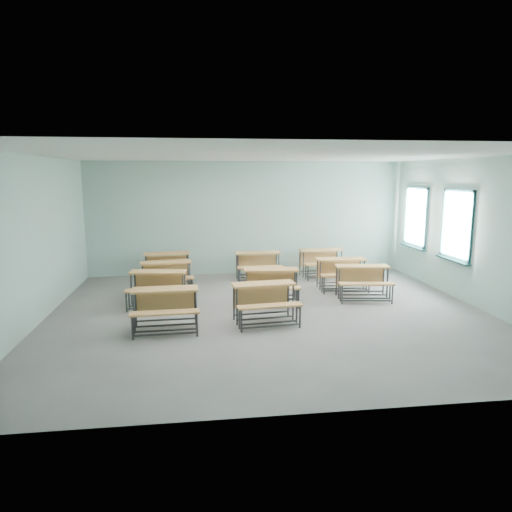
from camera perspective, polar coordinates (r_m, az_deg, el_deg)
The scene contains 11 objects.
room at distance 9.17m, azimuth 2.26°, elevation 2.44°, with size 9.04×8.04×3.24m.
desk_unit_r0c0 at distance 8.56m, azimuth -11.28°, elevation -5.77°, with size 1.24×0.86×0.76m.
desk_unit_r0c1 at distance 8.80m, azimuth 1.11°, elevation -5.13°, with size 1.29×0.93×0.76m.
desk_unit_r1c0 at distance 10.12m, azimuth -12.23°, elevation -3.33°, with size 1.30×0.95×0.76m.
desk_unit_r1c1 at distance 10.13m, azimuth 1.94°, elevation -3.09°, with size 1.28×0.92×0.76m.
desk_unit_r1c2 at distance 10.77m, azimuth 13.22°, elevation -2.56°, with size 1.31×0.96×0.76m.
desk_unit_r2c0 at distance 11.18m, azimuth -11.13°, elevation -2.02°, with size 1.31×0.97×0.76m.
desk_unit_r2c2 at distance 11.55m, azimuth 10.67°, elevation -1.61°, with size 1.24×0.86×0.76m.
desk_unit_r3c0 at distance 12.43m, azimuth -11.05°, elevation -0.80°, with size 1.28×0.92×0.76m.
desk_unit_r3c1 at distance 12.30m, azimuth 0.29°, elevation -0.72°, with size 1.24×0.85×0.76m.
desk_unit_r3c2 at distance 12.91m, azimuth 8.25°, elevation -0.30°, with size 1.27×0.90×0.76m.
Camera 1 is at (-1.45, -8.93, 2.83)m, focal length 32.00 mm.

